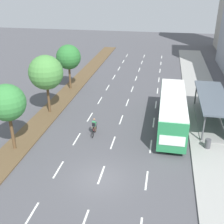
% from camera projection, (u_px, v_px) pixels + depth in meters
% --- Properties ---
extents(ground_plane, '(140.00, 140.00, 0.00)m').
position_uv_depth(ground_plane, '(100.00, 179.00, 21.09)').
color(ground_plane, '#4C4C51').
extents(median_strip, '(2.60, 52.00, 0.12)m').
position_uv_depth(median_strip, '(75.00, 85.00, 40.28)').
color(median_strip, brown).
rests_on(median_strip, ground).
extents(sidewalk_right, '(4.50, 52.00, 0.15)m').
position_uv_depth(sidewalk_right, '(201.00, 93.00, 37.28)').
color(sidewalk_right, '#9E9E99').
rests_on(sidewalk_right, ground).
extents(lane_divider_left, '(0.14, 45.92, 0.01)m').
position_uv_depth(lane_divider_left, '(104.00, 94.00, 37.23)').
color(lane_divider_left, white).
rests_on(lane_divider_left, ground).
extents(lane_divider_center, '(0.14, 45.92, 0.01)m').
position_uv_depth(lane_divider_center, '(130.00, 95.00, 36.63)').
color(lane_divider_center, white).
rests_on(lane_divider_center, ground).
extents(lane_divider_right, '(0.14, 45.92, 0.01)m').
position_uv_depth(lane_divider_right, '(157.00, 97.00, 36.03)').
color(lane_divider_right, white).
rests_on(lane_divider_right, ground).
extents(bus_shelter, '(2.90, 9.62, 2.86)m').
position_uv_depth(bus_shelter, '(214.00, 107.00, 28.73)').
color(bus_shelter, gray).
rests_on(bus_shelter, sidewalk_right).
extents(bus, '(2.54, 11.29, 3.37)m').
position_uv_depth(bus, '(172.00, 109.00, 27.75)').
color(bus, '#28844C').
rests_on(bus, ground).
extents(cyclist, '(0.46, 1.82, 1.71)m').
position_uv_depth(cyclist, '(94.00, 127.00, 26.87)').
color(cyclist, black).
rests_on(cyclist, ground).
extents(median_tree_nearest, '(3.11, 3.11, 5.95)m').
position_uv_depth(median_tree_nearest, '(7.00, 103.00, 22.94)').
color(median_tree_nearest, brown).
rests_on(median_tree_nearest, median_strip).
extents(median_tree_second, '(3.72, 3.72, 6.48)m').
position_uv_depth(median_tree_second, '(46.00, 73.00, 29.81)').
color(median_tree_second, brown).
rests_on(median_tree_second, median_strip).
extents(median_tree_third, '(3.27, 3.27, 6.02)m').
position_uv_depth(median_tree_third, '(69.00, 57.00, 36.93)').
color(median_tree_third, brown).
rests_on(median_tree_third, median_strip).
extents(trash_bin, '(0.52, 0.52, 0.85)m').
position_uv_depth(trash_bin, '(208.00, 144.00, 24.58)').
color(trash_bin, '#4C4C51').
rests_on(trash_bin, sidewalk_right).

